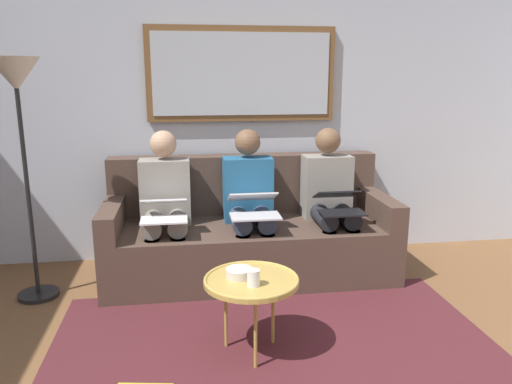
# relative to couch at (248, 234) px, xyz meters

# --- Properties ---
(wall_rear) EXTENTS (6.00, 0.12, 2.60)m
(wall_rear) POSITION_rel_couch_xyz_m (0.00, -0.48, 0.99)
(wall_rear) COLOR #B7BCC6
(wall_rear) RESTS_ON ground_plane
(area_rug) EXTENTS (2.60, 1.80, 0.01)m
(area_rug) POSITION_rel_couch_xyz_m (0.00, 1.27, -0.31)
(area_rug) COLOR #4C1E23
(area_rug) RESTS_ON ground_plane
(couch) EXTENTS (2.20, 0.90, 0.90)m
(couch) POSITION_rel_couch_xyz_m (0.00, 0.00, 0.00)
(couch) COLOR #4C382D
(couch) RESTS_ON ground_plane
(framed_mirror) EXTENTS (1.55, 0.05, 0.76)m
(framed_mirror) POSITION_rel_couch_xyz_m (0.00, -0.39, 1.24)
(framed_mirror) COLOR brown
(coffee_table) EXTENTS (0.53, 0.53, 0.46)m
(coffee_table) POSITION_rel_couch_xyz_m (0.14, 1.22, 0.12)
(coffee_table) COLOR tan
(coffee_table) RESTS_ON ground_plane
(cup) EXTENTS (0.07, 0.07, 0.09)m
(cup) POSITION_rel_couch_xyz_m (0.14, 1.31, 0.18)
(cup) COLOR silver
(cup) RESTS_ON coffee_table
(bowl) EXTENTS (0.15, 0.15, 0.05)m
(bowl) POSITION_rel_couch_xyz_m (0.21, 1.18, 0.16)
(bowl) COLOR beige
(bowl) RESTS_ON coffee_table
(person_left) EXTENTS (0.38, 0.58, 1.14)m
(person_left) POSITION_rel_couch_xyz_m (-0.64, 0.07, 0.30)
(person_left) COLOR gray
(person_left) RESTS_ON couch
(laptop_black) EXTENTS (0.32, 0.35, 0.16)m
(laptop_black) POSITION_rel_couch_xyz_m (-0.64, 0.31, 0.31)
(laptop_black) COLOR black
(person_middle) EXTENTS (0.38, 0.58, 1.14)m
(person_middle) POSITION_rel_couch_xyz_m (0.00, 0.07, 0.30)
(person_middle) COLOR #235B84
(person_middle) RESTS_ON couch
(laptop_silver) EXTENTS (0.35, 0.37, 0.16)m
(laptop_silver) POSITION_rel_couch_xyz_m (0.00, 0.30, 0.31)
(laptop_silver) COLOR silver
(person_right) EXTENTS (0.38, 0.58, 1.14)m
(person_right) POSITION_rel_couch_xyz_m (0.64, 0.07, 0.30)
(person_right) COLOR gray
(person_right) RESTS_ON couch
(laptop_white) EXTENTS (0.32, 0.33, 0.14)m
(laptop_white) POSITION_rel_couch_xyz_m (0.64, 0.31, 0.31)
(laptop_white) COLOR white
(standing_lamp) EXTENTS (0.32, 0.32, 1.66)m
(standing_lamp) POSITION_rel_couch_xyz_m (1.55, 0.27, 1.06)
(standing_lamp) COLOR black
(standing_lamp) RESTS_ON ground_plane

